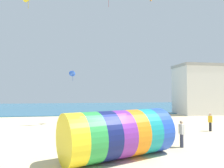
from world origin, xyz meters
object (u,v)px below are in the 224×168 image
object	(u,v)px
kite_blue_delta	(73,72)
kite_orange_parafoil	(151,0)
giant_inflatable_tube	(119,134)
bystander_near_water	(155,122)
bystander_mid_beach	(210,122)
kite_handler	(182,133)

from	to	relation	value
kite_blue_delta	kite_orange_parafoil	size ratio (longest dim) A/B	2.02
giant_inflatable_tube	bystander_near_water	xyz separation A→B (m)	(5.27, 7.65, -0.53)
kite_blue_delta	bystander_mid_beach	distance (m)	15.64
giant_inflatable_tube	bystander_near_water	distance (m)	9.31
giant_inflatable_tube	kite_orange_parafoil	distance (m)	25.64
giant_inflatable_tube	bystander_near_water	bearing A→B (deg)	55.46
kite_handler	bystander_mid_beach	xyz separation A→B (m)	(5.60, 4.76, -0.05)
kite_orange_parafoil	bystander_mid_beach	world-z (taller)	kite_orange_parafoil
giant_inflatable_tube	kite_handler	xyz separation A→B (m)	(4.59, 1.37, -0.40)
kite_blue_delta	bystander_near_water	bearing A→B (deg)	-33.53
bystander_near_water	kite_handler	bearing A→B (deg)	-96.18
kite_blue_delta	kite_orange_parafoil	bearing A→B (deg)	20.96
giant_inflatable_tube	bystander_near_water	world-z (taller)	giant_inflatable_tube
bystander_near_water	bystander_mid_beach	xyz separation A→B (m)	(4.92, -1.52, 0.08)
giant_inflatable_tube	kite_blue_delta	xyz separation A→B (m)	(-2.84, 13.03, 4.79)
kite_orange_parafoil	bystander_near_water	size ratio (longest dim) A/B	0.49
kite_handler	kite_orange_parafoil	world-z (taller)	kite_orange_parafoil
giant_inflatable_tube	bystander_mid_beach	xyz separation A→B (m)	(10.19, 6.14, -0.45)
giant_inflatable_tube	bystander_mid_beach	world-z (taller)	giant_inflatable_tube
bystander_mid_beach	kite_orange_parafoil	bearing A→B (deg)	97.54
giant_inflatable_tube	kite_orange_parafoil	size ratio (longest dim) A/B	8.94
kite_handler	giant_inflatable_tube	bearing A→B (deg)	-163.37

